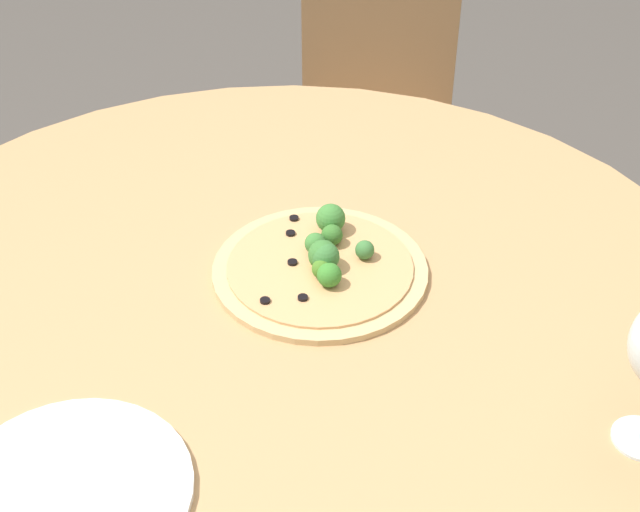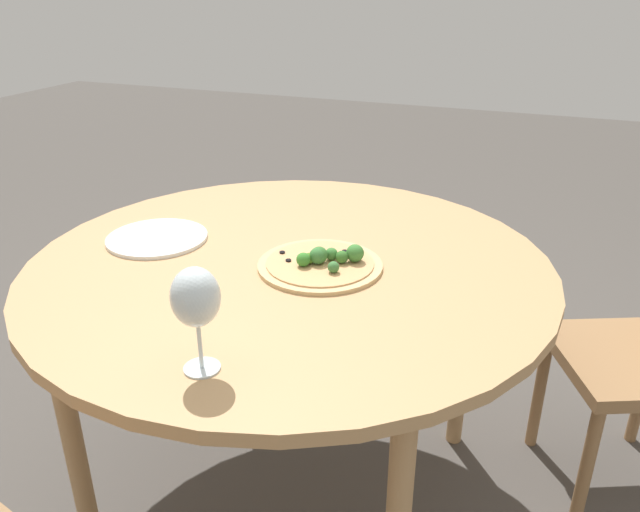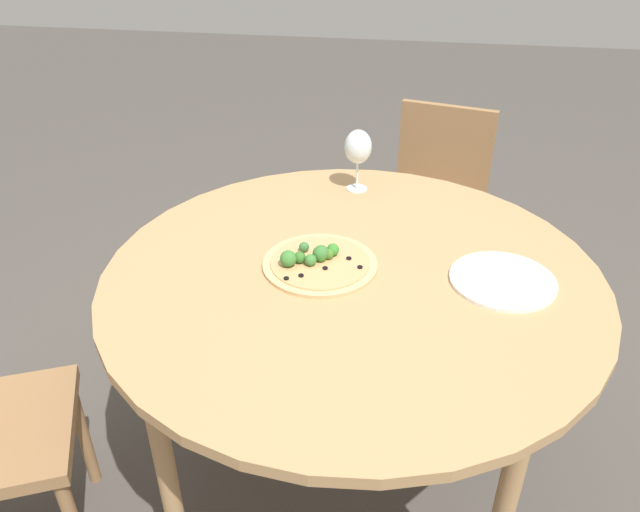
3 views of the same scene
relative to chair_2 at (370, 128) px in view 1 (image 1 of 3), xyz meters
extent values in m
cylinder|color=tan|center=(-0.42, 0.93, 0.27)|extent=(1.30, 1.30, 0.03)
cylinder|color=tan|center=(-0.83, 0.53, -0.11)|extent=(0.05, 0.05, 0.74)
cylinder|color=tan|center=(-0.02, 0.53, -0.11)|extent=(0.05, 0.05, 0.74)
cube|color=#997047|center=(-0.03, 0.06, -0.05)|extent=(0.53, 0.53, 0.04)
cube|color=#997047|center=(0.05, -0.11, 0.18)|extent=(0.36, 0.18, 0.42)
cylinder|color=#997047|center=(0.06, 0.29, -0.27)|extent=(0.04, 0.04, 0.41)
cylinder|color=#997047|center=(-0.25, 0.15, -0.27)|extent=(0.04, 0.04, 0.41)
cylinder|color=#997047|center=(0.20, -0.02, -0.27)|extent=(0.04, 0.04, 0.41)
cylinder|color=#997047|center=(-0.11, -0.16, -0.27)|extent=(0.04, 0.04, 0.41)
cylinder|color=tan|center=(-0.44, 0.84, 0.29)|extent=(0.31, 0.31, 0.01)
cylinder|color=tan|center=(-0.44, 0.84, 0.30)|extent=(0.26, 0.26, 0.00)
sphere|color=#3D7A35|center=(-0.41, 0.82, 0.32)|extent=(0.03, 0.03, 0.03)
sphere|color=#447624|center=(-0.45, 0.87, 0.32)|extent=(0.03, 0.03, 0.03)
sphere|color=#3B8423|center=(-0.44, 0.85, 0.32)|extent=(0.03, 0.03, 0.03)
sphere|color=#3C7439|center=(-0.48, 0.79, 0.32)|extent=(0.03, 0.03, 0.03)
sphere|color=#397432|center=(-0.44, 0.85, 0.32)|extent=(0.04, 0.04, 0.04)
sphere|color=#3D7C34|center=(-0.40, 0.77, 0.33)|extent=(0.04, 0.04, 0.04)
sphere|color=#366E29|center=(-0.42, 0.79, 0.32)|extent=(0.03, 0.03, 0.03)
sphere|color=#3A7637|center=(-0.45, 0.85, 0.32)|extent=(0.04, 0.04, 0.04)
sphere|color=#38802C|center=(-0.47, 0.87, 0.32)|extent=(0.03, 0.03, 0.03)
cylinder|color=black|center=(-0.36, 0.81, 0.31)|extent=(0.01, 0.01, 0.00)
cylinder|color=black|center=(-0.34, 0.77, 0.31)|extent=(0.01, 0.01, 0.00)
cylinder|color=black|center=(-0.40, 0.86, 0.31)|extent=(0.01, 0.01, 0.00)
cylinder|color=black|center=(-0.42, 0.95, 0.31)|extent=(0.01, 0.01, 0.00)
cylinder|color=black|center=(-0.46, 0.92, 0.31)|extent=(0.01, 0.01, 0.00)
cylinder|color=white|center=(-0.44, 1.32, 0.29)|extent=(0.27, 0.27, 0.01)
camera|label=1|loc=(-1.00, 1.66, 1.07)|focal=50.00mm
camera|label=2|loc=(-1.71, 0.34, 0.95)|focal=35.00mm
camera|label=3|loc=(0.93, 1.07, 1.19)|focal=35.00mm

